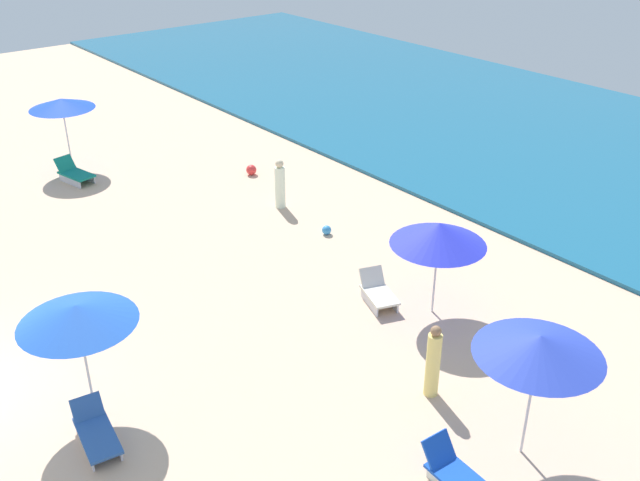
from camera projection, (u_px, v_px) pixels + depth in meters
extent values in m
cube|color=#1C6083|center=(584.00, 149.00, 26.59)|extent=(60.00, 15.84, 0.12)
cylinder|color=silver|center=(435.00, 279.00, 16.56)|extent=(0.05, 0.05, 1.82)
cone|color=#2933DD|center=(439.00, 234.00, 16.01)|extent=(2.21, 2.21, 0.54)
cube|color=silver|center=(369.00, 302.00, 17.11)|extent=(0.95, 0.38, 0.25)
cube|color=silver|center=(389.00, 298.00, 17.26)|extent=(0.95, 0.38, 0.25)
cube|color=silver|center=(380.00, 295.00, 17.12)|extent=(1.26, 0.96, 0.06)
cube|color=silver|center=(372.00, 277.00, 17.44)|extent=(0.51, 0.67, 0.45)
cylinder|color=silver|center=(529.00, 405.00, 12.40)|extent=(0.05, 0.05, 2.17)
cone|color=#293FB8|center=(539.00, 345.00, 11.81)|extent=(2.21, 2.21, 0.38)
cube|color=silver|center=(474.00, 481.00, 12.15)|extent=(1.21, 0.12, 0.19)
cube|color=blue|center=(439.00, 450.00, 12.31)|extent=(0.40, 0.60, 0.48)
cylinder|color=silver|center=(87.00, 368.00, 13.42)|extent=(0.05, 0.05, 2.05)
cone|color=blue|center=(77.00, 314.00, 12.86)|extent=(2.19, 2.19, 0.37)
cube|color=silver|center=(85.00, 446.00, 12.87)|extent=(1.19, 0.21, 0.21)
cube|color=silver|center=(112.00, 436.00, 13.10)|extent=(1.19, 0.21, 0.21)
cube|color=#305DA5|center=(98.00, 436.00, 12.92)|extent=(1.40, 0.78, 0.06)
cube|color=#305DA5|center=(87.00, 408.00, 13.30)|extent=(0.39, 0.60, 0.41)
cylinder|color=silver|center=(68.00, 138.00, 24.69)|extent=(0.05, 0.05, 2.14)
cone|color=blue|center=(62.00, 104.00, 24.11)|extent=(2.20, 2.20, 0.35)
cube|color=silver|center=(70.00, 181.00, 23.73)|extent=(1.14, 0.30, 0.25)
cube|color=silver|center=(84.00, 176.00, 24.13)|extent=(1.14, 0.30, 0.25)
cube|color=#13846F|center=(77.00, 174.00, 23.86)|extent=(1.40, 0.94, 0.06)
cube|color=#13846F|center=(65.00, 164.00, 24.07)|extent=(0.46, 0.69, 0.49)
cylinder|color=#F3DD77|center=(433.00, 365.00, 13.99)|extent=(0.38, 0.38, 1.43)
sphere|color=#936B4B|center=(436.00, 331.00, 13.62)|extent=(0.22, 0.22, 0.22)
cylinder|color=white|center=(280.00, 187.00, 21.92)|extent=(0.34, 0.34, 1.33)
sphere|color=beige|center=(279.00, 164.00, 21.56)|extent=(0.25, 0.25, 0.25)
sphere|color=#348BD0|center=(327.00, 230.00, 20.50)|extent=(0.27, 0.27, 0.27)
sphere|color=#ED3535|center=(251.00, 170.00, 24.48)|extent=(0.36, 0.36, 0.36)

